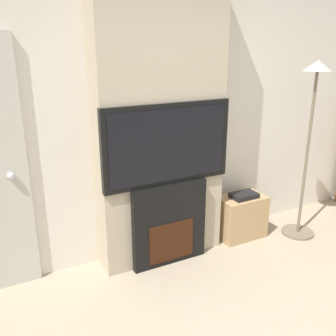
# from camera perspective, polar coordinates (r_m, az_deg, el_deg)

# --- Properties ---
(wall_back) EXTENTS (6.00, 0.06, 2.70)m
(wall_back) POSITION_cam_1_polar(r_m,az_deg,el_deg) (3.46, -2.59, 8.24)
(wall_back) COLOR silver
(wall_back) RESTS_ON ground_plane
(chimney_breast) EXTENTS (1.18, 0.30, 2.70)m
(chimney_breast) POSITION_cam_1_polar(r_m,az_deg,el_deg) (3.30, -1.24, 7.74)
(chimney_breast) COLOR tan
(chimney_breast) RESTS_ON ground_plane
(fireplace) EXTENTS (0.72, 0.15, 0.78)m
(fireplace) POSITION_cam_1_polar(r_m,az_deg,el_deg) (3.48, 0.01, -8.43)
(fireplace) COLOR black
(fireplace) RESTS_ON ground_plane
(television) EXTENTS (1.19, 0.07, 0.71)m
(television) POSITION_cam_1_polar(r_m,az_deg,el_deg) (3.21, 0.03, 3.60)
(television) COLOR black
(television) RESTS_ON fireplace
(floor_lamp) EXTENTS (0.34, 0.34, 1.82)m
(floor_lamp) POSITION_cam_1_polar(r_m,az_deg,el_deg) (3.97, 20.97, 6.59)
(floor_lamp) COLOR #726651
(floor_lamp) RESTS_ON ground_plane
(media_stand) EXTENTS (0.49, 0.32, 0.50)m
(media_stand) POSITION_cam_1_polar(r_m,az_deg,el_deg) (4.05, 11.00, -7.14)
(media_stand) COLOR tan
(media_stand) RESTS_ON ground_plane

